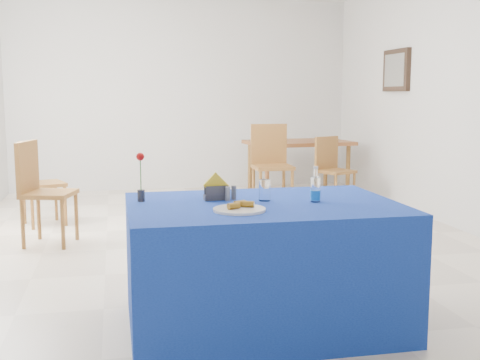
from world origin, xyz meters
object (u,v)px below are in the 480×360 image
Objects in this scene: blue_table at (263,265)px; chair_bg_right at (331,165)px; water_bottle at (315,190)px; chair_win_b at (35,178)px; chair_win_a at (39,185)px; oak_table at (298,146)px; chair_bg_left at (271,159)px; plate at (239,210)px.

blue_table is 4.27m from chair_bg_right.
chair_win_b is (-2.01, 3.25, -0.31)m from water_bottle.
chair_win_a is (-1.55, 2.38, 0.18)m from blue_table.
chair_win_a is (-1.87, 2.40, -0.27)m from water_bottle.
chair_win_b is (-3.37, -1.42, -0.16)m from oak_table.
blue_table is 3.96m from chair_bg_left.
oak_table is 1.71× the size of chair_bg_right.
plate is at bearing -106.21° from chair_bg_left.
blue_table is at bearing 48.41° from plate.
oak_table is at bearing 73.79° from water_bottle.
plate is at bearing -136.80° from chair_win_a.
oak_table is at bearing -39.39° from chair_win_a.
water_bottle reaches higher than blue_table.
water_bottle is at bearing 20.53° from plate.
oak_table is (1.36, 4.67, -0.15)m from water_bottle.
chair_win_a is (-1.36, 2.59, -0.21)m from plate.
water_bottle is at bearing -4.75° from blue_table.
water_bottle reaches higher than chair_win_a.
chair_win_a is at bearing -144.88° from oak_table.
water_bottle is 0.24× the size of chair_win_b.
chair_bg_left is 2.98m from chair_win_a.
water_bottle is at bearing -169.33° from chair_win_b.
chair_win_b is (-0.14, 0.85, -0.04)m from chair_win_a.
blue_table is 3.65m from chair_win_b.
water_bottle is 3.83m from chair_win_b.
water_bottle reaches higher than oak_table.
plate is 0.48m from blue_table.
oak_table is 1.64× the size of chair_win_b.
water_bottle is at bearing -106.21° from oak_table.
oak_table is at bearing 69.01° from plate.
plate reaches higher than oak_table.
chair_win_a is at bearing -150.24° from chair_bg_left.
chair_bg_left is at bearing 72.83° from plate.
plate is at bearing -159.47° from water_bottle.
plate is 4.56m from chair_bg_right.
chair_bg_left reaches higher than blue_table.
water_bottle is 4.18m from chair_bg_right.
chair_bg_right is (0.19, -0.81, -0.18)m from oak_table.
chair_win_a is (-3.42, -1.46, 0.06)m from chair_bg_right.
water_bottle is (0.51, 0.19, 0.06)m from plate.
chair_bg_left reaches higher than plate.
blue_table is at bearing -131.34° from chair_win_a.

